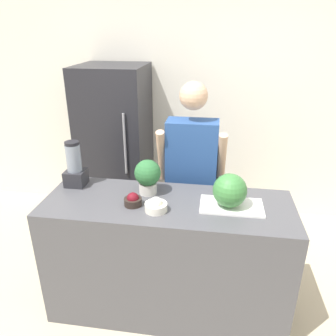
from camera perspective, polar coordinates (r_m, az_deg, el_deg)
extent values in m
cube|color=white|center=(3.72, 3.75, 11.36)|extent=(8.00, 0.06, 2.60)
cube|color=#4C4C51|center=(2.57, -0.11, -15.22)|extent=(1.76, 0.63, 0.95)
cube|color=#232328|center=(3.61, -8.99, 3.54)|extent=(0.69, 0.69, 1.73)
cylinder|color=gray|center=(3.17, -7.51, 4.10)|extent=(0.02, 0.02, 0.61)
cube|color=#333338|center=(3.03, 3.77, -10.06)|extent=(0.31, 0.18, 0.82)
cube|color=#284C8C|center=(2.71, 4.16, 2.32)|extent=(0.42, 0.22, 0.58)
sphere|color=#DBAD89|center=(2.57, 4.48, 12.44)|extent=(0.22, 0.22, 0.22)
cylinder|color=#DBAD89|center=(2.70, -1.08, 2.10)|extent=(0.07, 0.23, 0.49)
cylinder|color=#DBAD89|center=(2.67, 9.30, 1.51)|extent=(0.07, 0.23, 0.49)
cube|color=white|center=(2.29, 10.99, -6.51)|extent=(0.43, 0.25, 0.01)
sphere|color=#3D7F3D|center=(2.23, 10.71, -3.86)|extent=(0.23, 0.23, 0.23)
cylinder|color=#2D231E|center=(2.27, -6.11, -5.85)|extent=(0.12, 0.12, 0.05)
sphere|color=maroon|center=(2.26, -6.14, -5.27)|extent=(0.08, 0.08, 0.08)
cylinder|color=white|center=(2.20, -2.10, -6.81)|extent=(0.15, 0.15, 0.06)
sphere|color=white|center=(2.18, -2.11, -6.18)|extent=(0.09, 0.09, 0.09)
cube|color=#28282D|center=(2.62, -15.73, -1.64)|extent=(0.15, 0.15, 0.12)
cylinder|color=gray|center=(2.56, -16.13, 1.70)|extent=(0.11, 0.11, 0.21)
cylinder|color=black|center=(2.52, -16.43, 4.16)|extent=(0.11, 0.11, 0.02)
cylinder|color=beige|center=(2.42, -3.50, -3.47)|extent=(0.13, 0.13, 0.08)
sphere|color=#2D6B38|center=(2.36, -3.57, -0.82)|extent=(0.19, 0.19, 0.19)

